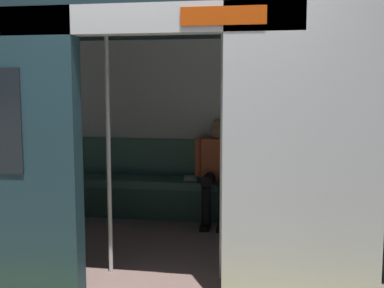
{
  "coord_description": "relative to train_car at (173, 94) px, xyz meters",
  "views": [
    {
      "loc": [
        -0.86,
        3.26,
        1.57
      ],
      "look_at": [
        -0.1,
        -1.24,
        1.01
      ],
      "focal_mm": 45.1,
      "sensor_mm": 36.0,
      "label": 1
    }
  ],
  "objects": [
    {
      "name": "handbag",
      "position": [
        -0.78,
        -1.09,
        -0.94
      ],
      "size": [
        0.26,
        0.15,
        0.17
      ],
      "color": "black",
      "rests_on": "bench_seat"
    },
    {
      "name": "grab_pole_far",
      "position": [
        -0.54,
        0.71,
        -0.44
      ],
      "size": [
        0.04,
        0.04,
        2.09
      ],
      "primitive_type": "cylinder",
      "color": "silver",
      "rests_on": "ground_plane"
    },
    {
      "name": "book",
      "position": [
        0.02,
        -1.08,
        -1.01
      ],
      "size": [
        0.18,
        0.24,
        0.03
      ],
      "primitive_type": "cube",
      "rotation": [
        0.0,
        0.0,
        0.13
      ],
      "color": "silver",
      "rests_on": "bench_seat"
    },
    {
      "name": "grab_pole_door",
      "position": [
        0.39,
        0.73,
        -0.44
      ],
      "size": [
        0.04,
        0.04,
        2.09
      ],
      "primitive_type": "cylinder",
      "color": "silver",
      "rests_on": "ground_plane"
    },
    {
      "name": "train_car",
      "position": [
        0.0,
        0.0,
        0.0
      ],
      "size": [
        6.4,
        2.72,
        2.23
      ],
      "color": "silver",
      "rests_on": "ground_plane"
    },
    {
      "name": "bench_seat",
      "position": [
        -0.08,
        -1.01,
        -1.13
      ],
      "size": [
        3.25,
        0.44,
        0.46
      ],
      "color": "#4C7566",
      "rests_on": "ground_plane"
    },
    {
      "name": "person_seated",
      "position": [
        -0.32,
        -0.95,
        -0.81
      ],
      "size": [
        0.55,
        0.67,
        1.19
      ],
      "color": "#CC5933",
      "rests_on": "ground_plane"
    }
  ]
}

